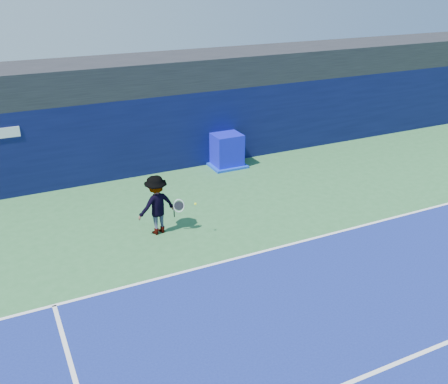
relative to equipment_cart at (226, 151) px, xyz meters
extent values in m
plane|color=#306B39|center=(-2.77, -9.60, -0.61)|extent=(80.00, 80.00, 0.00)
cube|color=white|center=(-2.77, -6.60, -0.60)|extent=(24.00, 0.10, 0.01)
cube|color=white|center=(-2.77, -11.60, -0.60)|extent=(24.00, 0.10, 0.01)
cube|color=black|center=(-2.77, 1.90, 2.99)|extent=(36.00, 3.00, 1.20)
cube|color=#0A0E38|center=(-2.77, 0.90, 0.89)|extent=(36.00, 1.00, 3.00)
cube|color=#0D0FC3|center=(0.00, 0.00, 0.06)|extent=(1.12, 1.12, 1.35)
cube|color=#0D33BD|center=(0.00, 0.00, -0.57)|extent=(1.41, 1.41, 0.09)
imported|color=silver|center=(-4.36, -4.22, 0.31)|extent=(1.30, 0.91, 1.84)
cylinder|color=black|center=(-3.91, -4.47, 0.04)|extent=(0.09, 0.16, 0.29)
torus|color=silver|center=(-3.77, -4.52, 0.29)|extent=(0.34, 0.19, 0.33)
cylinder|color=black|center=(-3.77, -4.52, 0.29)|extent=(0.28, 0.15, 0.28)
sphere|color=#E6F71B|center=(-3.44, -5.00, 0.48)|extent=(0.07, 0.07, 0.07)
camera|label=1|loc=(-8.37, -17.10, 6.66)|focal=40.00mm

